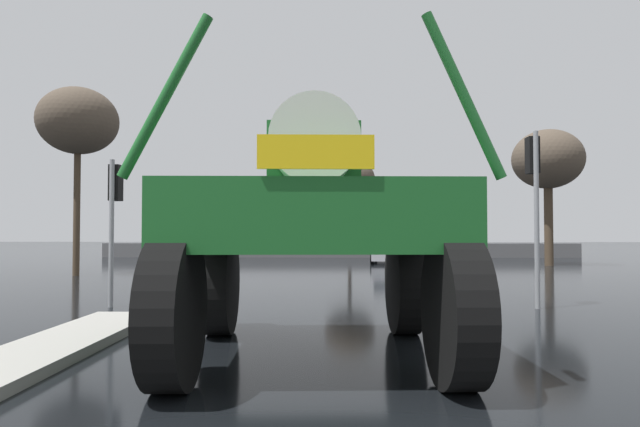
# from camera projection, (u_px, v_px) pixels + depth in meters

# --- Properties ---
(ground_plane) EXTENTS (120.00, 120.00, 0.00)m
(ground_plane) POSITION_uv_depth(u_px,v_px,m) (344.00, 283.00, 17.95)
(ground_plane) COLOR black
(oversize_sprayer) EXTENTS (4.24, 5.09, 4.17)m
(oversize_sprayer) POSITION_uv_depth(u_px,v_px,m) (314.00, 228.00, 7.61)
(oversize_sprayer) COLOR black
(oversize_sprayer) RESTS_ON ground
(sedan_ahead) EXTENTS (2.32, 4.29, 1.52)m
(sedan_ahead) POSITION_uv_depth(u_px,v_px,m) (390.00, 249.00, 28.95)
(sedan_ahead) COLOR #B7B7BF
(sedan_ahead) RESTS_ON ground
(traffic_signal_near_left) EXTENTS (0.24, 0.54, 3.38)m
(traffic_signal_near_left) POSITION_uv_depth(u_px,v_px,m) (115.00, 200.00, 12.56)
(traffic_signal_near_left) COLOR gray
(traffic_signal_near_left) RESTS_ON ground
(traffic_signal_near_right) EXTENTS (0.24, 0.54, 3.99)m
(traffic_signal_near_right) POSITION_uv_depth(u_px,v_px,m) (534.00, 179.00, 12.32)
(traffic_signal_near_right) COLOR gray
(traffic_signal_near_right) RESTS_ON ground
(bare_tree_left) EXTENTS (3.04, 3.04, 7.29)m
(bare_tree_left) POSITION_uv_depth(u_px,v_px,m) (78.00, 122.00, 21.00)
(bare_tree_left) COLOR #473828
(bare_tree_left) RESTS_ON ground
(bare_tree_right) EXTENTS (3.43, 3.43, 6.72)m
(bare_tree_right) POSITION_uv_depth(u_px,v_px,m) (548.00, 160.00, 26.72)
(bare_tree_right) COLOR #473828
(bare_tree_right) RESTS_ON ground
(bare_tree_far_center) EXTENTS (3.47, 3.47, 6.70)m
(bare_tree_far_center) POSITION_uv_depth(u_px,v_px,m) (350.00, 180.00, 37.12)
(bare_tree_far_center) COLOR #473828
(bare_tree_far_center) RESTS_ON ground
(roadside_barrier) EXTENTS (30.43, 0.24, 0.90)m
(roadside_barrier) POSITION_uv_depth(u_px,v_px,m) (339.00, 250.00, 34.44)
(roadside_barrier) COLOR #59595B
(roadside_barrier) RESTS_ON ground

